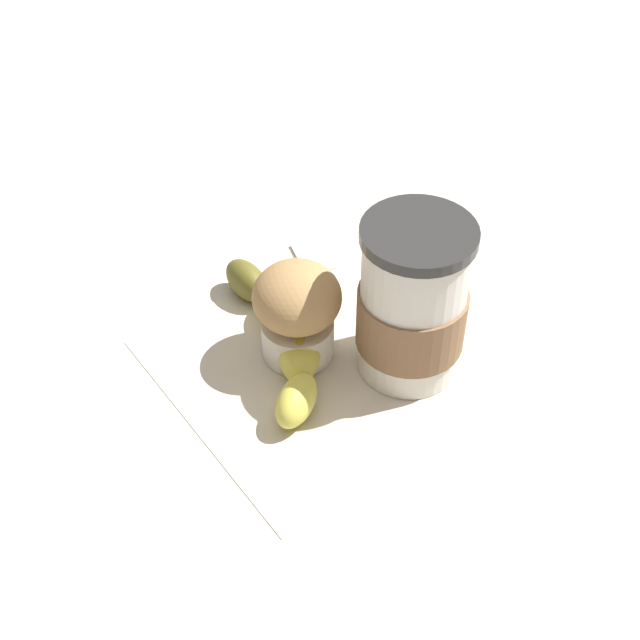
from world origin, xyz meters
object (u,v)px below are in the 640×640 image
at_px(coffee_cup, 412,305).
at_px(sugar_packet, 313,255).
at_px(banana, 282,334).
at_px(muffin, 296,310).

height_order(coffee_cup, sugar_packet, coffee_cup).
bearing_deg(sugar_packet, banana, 28.62).
bearing_deg(muffin, banana, -69.57).
distance_m(coffee_cup, muffin, 0.10).
relative_size(coffee_cup, banana, 0.79).
xyz_separation_m(coffee_cup, sugar_packet, (-0.06, -0.16, -0.07)).
height_order(coffee_cup, muffin, coffee_cup).
bearing_deg(coffee_cup, sugar_packet, -109.93).
bearing_deg(muffin, coffee_cup, 122.70).
xyz_separation_m(coffee_cup, muffin, (0.05, -0.08, -0.02)).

